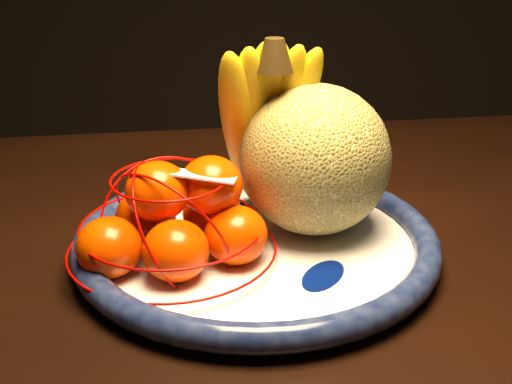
{
  "coord_description": "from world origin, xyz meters",
  "views": [
    {
      "loc": [
        -0.03,
        -0.63,
        1.14
      ],
      "look_at": [
        -0.03,
        0.01,
        0.86
      ],
      "focal_mm": 45.0,
      "sensor_mm": 36.0,
      "label": 1
    }
  ],
  "objects_px": {
    "dining_table": "(345,312)",
    "banana_bunch": "(263,121)",
    "mandarin_bag": "(178,221)",
    "cantaloupe": "(315,160)",
    "fruit_bowl": "(256,241)"
  },
  "relations": [
    {
      "from": "dining_table",
      "to": "banana_bunch",
      "type": "height_order",
      "value": "banana_bunch"
    },
    {
      "from": "mandarin_bag",
      "to": "cantaloupe",
      "type": "bearing_deg",
      "value": 24.79
    },
    {
      "from": "cantaloupe",
      "to": "mandarin_bag",
      "type": "height_order",
      "value": "cantaloupe"
    },
    {
      "from": "fruit_bowl",
      "to": "banana_bunch",
      "type": "height_order",
      "value": "banana_bunch"
    },
    {
      "from": "fruit_bowl",
      "to": "mandarin_bag",
      "type": "height_order",
      "value": "mandarin_bag"
    },
    {
      "from": "cantaloupe",
      "to": "fruit_bowl",
      "type": "bearing_deg",
      "value": -154.37
    },
    {
      "from": "dining_table",
      "to": "banana_bunch",
      "type": "relative_size",
      "value": 7.24
    },
    {
      "from": "fruit_bowl",
      "to": "cantaloupe",
      "type": "xyz_separation_m",
      "value": [
        0.07,
        0.03,
        0.08
      ]
    },
    {
      "from": "dining_table",
      "to": "cantaloupe",
      "type": "bearing_deg",
      "value": 141.46
    },
    {
      "from": "fruit_bowl",
      "to": "banana_bunch",
      "type": "distance_m",
      "value": 0.14
    },
    {
      "from": "fruit_bowl",
      "to": "mandarin_bag",
      "type": "bearing_deg",
      "value": -155.89
    },
    {
      "from": "dining_table",
      "to": "fruit_bowl",
      "type": "height_order",
      "value": "fruit_bowl"
    },
    {
      "from": "banana_bunch",
      "to": "fruit_bowl",
      "type": "bearing_deg",
      "value": -110.96
    },
    {
      "from": "fruit_bowl",
      "to": "mandarin_bag",
      "type": "xyz_separation_m",
      "value": [
        -0.08,
        -0.04,
        0.04
      ]
    },
    {
      "from": "fruit_bowl",
      "to": "banana_bunch",
      "type": "xyz_separation_m",
      "value": [
        0.01,
        0.07,
        0.12
      ]
    }
  ]
}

